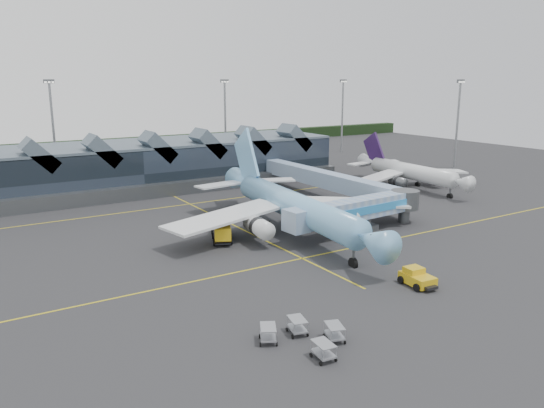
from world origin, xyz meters
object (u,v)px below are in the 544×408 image
regional_jet (408,171)px  fuel_truck (221,228)px  main_airliner (290,204)px  pushback_tug (417,278)px  jet_bridge (364,209)px

regional_jet → fuel_truck: (-50.52, -12.72, -1.82)m
main_airliner → fuel_truck: main_airliner is taller
main_airliner → pushback_tug: (0.22, -25.07, -3.44)m
regional_jet → main_airliner: bearing=-155.7°
jet_bridge → pushback_tug: bearing=-119.7°
main_airliner → regional_jet: bearing=27.0°
main_airliner → jet_bridge: size_ratio=1.77×
main_airliner → regional_jet: (40.18, 15.07, -0.81)m
regional_jet → pushback_tug: size_ratio=7.08×
regional_jet → fuel_truck: 52.13m
fuel_truck → regional_jet: bearing=37.1°
fuel_truck → pushback_tug: fuel_truck is taller
regional_jet → fuel_truck: size_ratio=3.67×
main_airliner → jet_bridge: bearing=-23.7°
main_airliner → jet_bridge: (9.56, -5.56, -0.74)m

